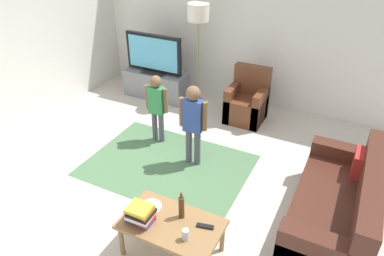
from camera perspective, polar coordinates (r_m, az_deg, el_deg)
The scene contains 16 objects.
ground at distance 4.62m, azimuth -3.41°, elevation -10.40°, with size 7.80×7.80×0.00m, color beige.
wall_back at distance 6.45m, azimuth 10.02°, elevation 15.39°, with size 6.00×0.12×2.70m, color silver.
area_rug at distance 5.08m, azimuth -3.89°, elevation -5.89°, with size 2.20×1.60×0.01m, color #4C724C.
tv_stand at distance 6.86m, azimuth -5.72°, elevation 6.85°, with size 1.20×0.44×0.50m.
tv at distance 6.62m, azimuth -6.09°, elevation 11.54°, with size 1.10×0.28×0.71m.
couch at distance 4.31m, azimuth 22.42°, elevation -11.78°, with size 0.80×1.80×0.86m.
armchair at distance 6.11m, azimuth 8.77°, elevation 3.95°, with size 0.60×0.60×0.90m.
floor_lamp at distance 6.19m, azimuth 0.99°, elevation 17.04°, with size 0.36×0.36×1.78m.
child_near_tv at distance 5.30m, azimuth -5.61°, elevation 3.97°, with size 0.36×0.17×1.08m.
child_center at distance 4.73m, azimuth 0.18°, elevation 1.44°, with size 0.40×0.19×1.18m.
coffee_table at distance 3.71m, azimuth -3.25°, elevation -15.30°, with size 1.00×0.60×0.42m.
book_stack at distance 3.65m, azimuth -8.25°, elevation -13.30°, with size 0.29×0.23×0.21m.
bottle at distance 3.64m, azimuth -1.68°, elevation -12.39°, with size 0.06×0.06×0.31m.
tv_remote at distance 3.63m, azimuth 2.09°, elevation -15.31°, with size 0.17×0.05×0.02m, color black.
soda_can at distance 3.49m, azimuth -1.04°, elevation -16.55°, with size 0.07×0.07×0.12m, color silver.
plate at distance 3.85m, azimuth -6.49°, elevation -12.22°, with size 0.22×0.22×0.02m.
Camera 1 is at (1.79, -2.95, 3.07)m, focal length 33.65 mm.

